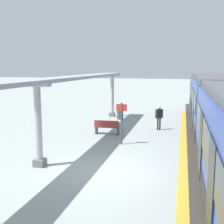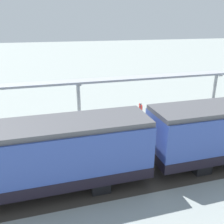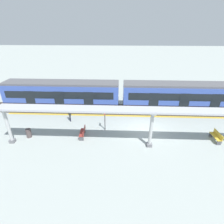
{
  "view_description": "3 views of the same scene",
  "coord_description": "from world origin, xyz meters",
  "views": [
    {
      "loc": [
        -2.87,
        10.17,
        4.03
      ],
      "look_at": [
        0.51,
        -3.35,
        1.81
      ],
      "focal_mm": 45.7,
      "sensor_mm": 36.0,
      "label": 1
    },
    {
      "loc": [
        -14.86,
        2.35,
        7.67
      ],
      "look_at": [
        -0.5,
        -1.73,
        2.04
      ],
      "focal_mm": 38.52,
      "sensor_mm": 36.0,
      "label": 2
    },
    {
      "loc": [
        15.4,
        -2.64,
        9.4
      ],
      "look_at": [
        -0.9,
        -3.4,
        1.48
      ],
      "focal_mm": 28.25,
      "sensor_mm": 36.0,
      "label": 3
    }
  ],
  "objects": [
    {
      "name": "ground_plane",
      "position": [
        0.0,
        0.0,
        0.0
      ],
      "size": [
        176.0,
        176.0,
        0.0
      ],
      "primitive_type": "plane",
      "color": "#969F9B"
    },
    {
      "name": "tactile_edge_strip",
      "position": [
        -2.99,
        0.0,
        0.0
      ],
      "size": [
        0.36,
        31.9,
        0.01
      ],
      "primitive_type": "cube",
      "color": "gold",
      "rests_on": "ground"
    },
    {
      "name": "trackbed",
      "position": [
        -4.77,
        0.0,
        0.0
      ],
      "size": [
        3.2,
        43.9,
        0.01
      ],
      "primitive_type": "cube",
      "color": "#38332D",
      "rests_on": "ground"
    },
    {
      "name": "canopy_pillar_nearest",
      "position": [
        2.72,
        -12.21,
        1.72
      ],
      "size": [
        1.1,
        0.44,
        3.39
      ],
      "color": "slate",
      "rests_on": "ground"
    },
    {
      "name": "canopy_pillar_second",
      "position": [
        2.72,
        0.02,
        1.72
      ],
      "size": [
        1.1,
        0.44,
        3.39
      ],
      "color": "slate",
      "rests_on": "ground"
    },
    {
      "name": "canopy_beam",
      "position": [
        2.72,
        0.01,
        3.47
      ],
      "size": [
        1.2,
        25.25,
        0.16
      ],
      "primitive_type": "cube",
      "color": "#A8AAB2",
      "rests_on": "canopy_pillar_nearest"
    },
    {
      "name": "bench_mid_platform",
      "position": [
        1.49,
        -6.03,
        0.44
      ],
      "size": [
        1.52,
        0.52,
        0.86
      ],
      "color": "maroon",
      "rests_on": "ground"
    },
    {
      "name": "trash_bin",
      "position": [
        1.81,
        -11.1,
        0.43
      ],
      "size": [
        0.48,
        0.48,
        0.85
      ],
      "primitive_type": "cylinder",
      "color": "#4E4342",
      "rests_on": "ground"
    },
    {
      "name": "platform_info_sign",
      "position": [
        0.18,
        -4.06,
        1.33
      ],
      "size": [
        0.56,
        0.1,
        2.2
      ],
      "color": "#4C4C51",
      "rests_on": "ground"
    },
    {
      "name": "passenger_waiting_near_edge",
      "position": [
        -1.43,
        -8.03,
        0.97
      ],
      "size": [
        0.49,
        0.41,
        1.56
      ],
      "color": "black",
      "rests_on": "ground"
    }
  ]
}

